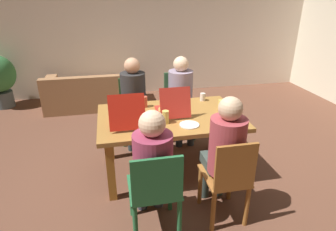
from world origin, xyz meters
name	(u,v)px	position (x,y,z in m)	size (l,w,h in m)	color
ground_plane	(170,169)	(0.00, 0.00, 0.00)	(20.00, 20.00, 0.00)	brown
back_wall	(138,29)	(0.00, 3.17, 1.37)	(7.61, 0.12, 2.73)	silver
dining_table	(170,123)	(0.00, 0.00, 0.65)	(1.66, 1.06, 0.74)	olive
chair_0	(179,103)	(0.35, 0.96, 0.52)	(0.43, 0.42, 0.97)	#34633B
person_0	(181,92)	(0.35, 0.82, 0.73)	(0.36, 0.54, 1.25)	#2F3C49
chair_1	(228,179)	(0.35, -0.96, 0.49)	(0.40, 0.45, 0.91)	#9A6029
person_1	(225,148)	(0.35, -0.83, 0.74)	(0.33, 0.51, 1.26)	#37433C
chair_2	(134,107)	(-0.34, 0.96, 0.51)	(0.41, 0.40, 0.93)	#366431
person_2	(134,95)	(-0.34, 0.83, 0.74)	(0.35, 0.52, 1.26)	#2B393B
chair_3	(155,190)	(-0.34, -1.00, 0.49)	(0.45, 0.45, 0.89)	#26693B
person_3	(152,160)	(-0.34, -0.86, 0.72)	(0.35, 0.50, 1.20)	#3E3F4C
pizza_box_0	(172,109)	(0.04, 0.07, 0.80)	(0.35, 0.45, 0.36)	red
pizza_box_1	(126,118)	(-0.51, -0.08, 0.80)	(0.37, 0.49, 0.38)	#B01B0F
plate_0	(230,118)	(0.65, -0.23, 0.75)	(0.25, 0.25, 0.01)	white
plate_1	(189,125)	(0.15, -0.30, 0.75)	(0.22, 0.22, 0.01)	white
drinking_glass_0	(144,102)	(-0.25, 0.33, 0.81)	(0.08, 0.08, 0.14)	#B34933
drinking_glass_1	(166,117)	(-0.09, -0.20, 0.82)	(0.07, 0.07, 0.15)	#D8C05C
drinking_glass_2	(203,97)	(0.53, 0.40, 0.80)	(0.07, 0.07, 0.10)	silver
drinking_glass_3	(221,105)	(0.65, 0.06, 0.81)	(0.06, 0.06, 0.12)	#E0C25B
couch	(94,94)	(-0.99, 2.43, 0.25)	(1.78, 0.88, 0.69)	#9D6F48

